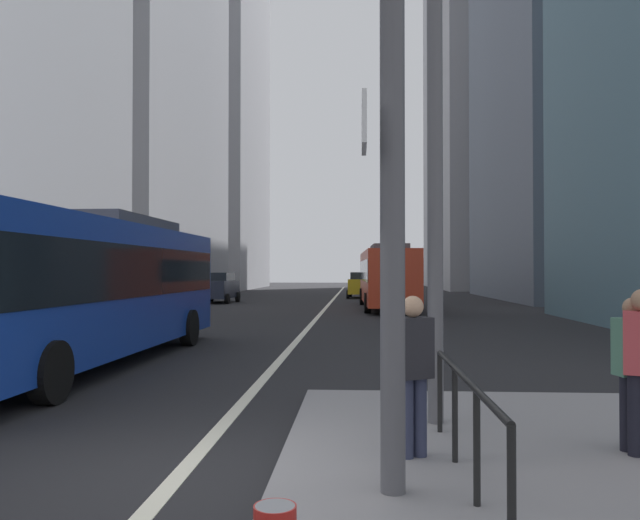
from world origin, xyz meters
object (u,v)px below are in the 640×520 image
at_px(car_receding_near, 373,281).
at_px(car_oncoming_mid, 219,287).
at_px(street_lamp_post, 435,22).
at_px(pedestrian_waiting, 413,367).
at_px(city_bus_red_receding, 387,275).
at_px(traffic_signal_gantry, 123,42).
at_px(car_receding_far, 361,285).
at_px(pedestrian_far, 634,366).
at_px(city_bus_blue_oncoming, 87,282).

bearing_deg(car_receding_near, car_oncoming_mid, -112.21).
bearing_deg(street_lamp_post, pedestrian_waiting, -105.48).
bearing_deg(city_bus_red_receding, traffic_signal_gantry, -97.22).
bearing_deg(car_receding_near, car_receding_far, -94.23).
distance_m(car_receding_near, pedestrian_far, 58.98).
bearing_deg(car_receding_near, street_lamp_post, -90.53).
relative_size(traffic_signal_gantry, pedestrian_far, 4.34).
height_order(car_receding_near, pedestrian_far, car_receding_near).
bearing_deg(traffic_signal_gantry, city_bus_red_receding, 82.78).
relative_size(street_lamp_post, pedestrian_waiting, 4.77).
distance_m(city_bus_red_receding, pedestrian_far, 27.44).
bearing_deg(car_receding_far, pedestrian_waiting, -89.47).
xyz_separation_m(city_bus_blue_oncoming, car_receding_near, (7.45, 52.53, -0.85)).
xyz_separation_m(traffic_signal_gantry, street_lamp_post, (3.11, 2.57, 1.12)).
bearing_deg(car_receding_far, city_bus_red_receding, -84.41).
bearing_deg(car_receding_near, city_bus_blue_oncoming, -98.08).
distance_m(city_bus_blue_oncoming, car_receding_near, 53.06).
xyz_separation_m(city_bus_red_receding, pedestrian_waiting, (-0.95, -27.77, -0.76)).
bearing_deg(car_receding_far, car_receding_near, 85.77).
bearing_deg(city_bus_red_receding, pedestrian_far, -86.98).
bearing_deg(pedestrian_far, traffic_signal_gantry, -164.18).
bearing_deg(city_bus_red_receding, pedestrian_waiting, -91.97).
xyz_separation_m(car_receding_far, traffic_signal_gantry, (-2.32, -42.47, 3.17)).
distance_m(traffic_signal_gantry, pedestrian_waiting, 4.23).
relative_size(car_oncoming_mid, car_receding_far, 0.98).
distance_m(car_receding_near, street_lamp_post, 58.00).
xyz_separation_m(city_bus_blue_oncoming, car_receding_far, (6.13, 34.59, -0.85)).
distance_m(car_oncoming_mid, car_receding_far, 12.08).
bearing_deg(car_oncoming_mid, pedestrian_far, -70.17).
xyz_separation_m(city_bus_red_receding, street_lamp_post, (-0.54, -26.27, 3.45)).
height_order(car_receding_far, street_lamp_post, street_lamp_post).
bearing_deg(pedestrian_waiting, city_bus_blue_oncoming, 133.69).
bearing_deg(pedestrian_waiting, traffic_signal_gantry, -158.40).
xyz_separation_m(car_receding_near, pedestrian_waiting, (-0.95, -59.34, 0.09)).
bearing_deg(city_bus_red_receding, car_receding_far, 95.59).
xyz_separation_m(car_receding_near, pedestrian_far, (1.45, -58.96, 0.07)).
bearing_deg(street_lamp_post, city_bus_red_receding, 88.83).
relative_size(city_bus_red_receding, car_receding_far, 2.71).
bearing_deg(pedestrian_far, city_bus_red_receding, 93.02).
relative_size(car_oncoming_mid, pedestrian_far, 2.55).
relative_size(city_bus_blue_oncoming, city_bus_red_receding, 1.03).
bearing_deg(city_bus_blue_oncoming, car_oncoming_mid, 96.54).
height_order(car_receding_near, pedestrian_waiting, car_receding_near).
relative_size(city_bus_red_receding, traffic_signal_gantry, 1.63).
xyz_separation_m(car_receding_far, pedestrian_far, (2.78, -41.03, 0.07)).
height_order(car_receding_far, traffic_signal_gantry, traffic_signal_gantry).
bearing_deg(city_bus_blue_oncoming, pedestrian_far, -35.86).
relative_size(car_receding_near, car_receding_far, 0.97).
distance_m(car_oncoming_mid, street_lamp_post, 33.86).
relative_size(city_bus_blue_oncoming, car_receding_near, 2.88).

